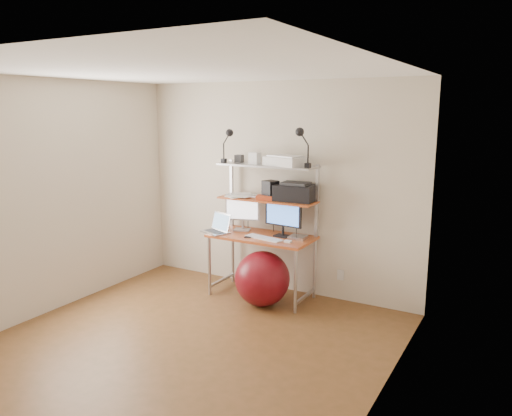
{
  "coord_description": "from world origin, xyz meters",
  "views": [
    {
      "loc": [
        2.7,
        -3.46,
        2.18
      ],
      "look_at": [
        0.09,
        1.15,
        1.12
      ],
      "focal_mm": 35.0,
      "sensor_mm": 36.0,
      "label": 1
    }
  ],
  "objects_px": {
    "laptop": "(218,228)",
    "printer": "(295,192)",
    "monitor_silver": "(243,210)",
    "exercise_ball": "(262,279)",
    "monitor_black": "(283,216)"
  },
  "relations": [
    {
      "from": "laptop",
      "to": "printer",
      "type": "distance_m",
      "value": 1.02
    },
    {
      "from": "laptop",
      "to": "exercise_ball",
      "type": "xyz_separation_m",
      "value": [
        0.66,
        -0.12,
        -0.48
      ]
    },
    {
      "from": "laptop",
      "to": "monitor_black",
      "type": "bearing_deg",
      "value": 37.2
    },
    {
      "from": "laptop",
      "to": "printer",
      "type": "relative_size",
      "value": 0.86
    },
    {
      "from": "printer",
      "to": "monitor_silver",
      "type": "bearing_deg",
      "value": -178.41
    },
    {
      "from": "monitor_silver",
      "to": "monitor_black",
      "type": "xyz_separation_m",
      "value": [
        0.56,
        -0.03,
        -0.01
      ]
    },
    {
      "from": "monitor_silver",
      "to": "laptop",
      "type": "distance_m",
      "value": 0.37
    },
    {
      "from": "monitor_black",
      "to": "monitor_silver",
      "type": "bearing_deg",
      "value": -177.44
    },
    {
      "from": "monitor_silver",
      "to": "printer",
      "type": "relative_size",
      "value": 1.0
    },
    {
      "from": "laptop",
      "to": "printer",
      "type": "xyz_separation_m",
      "value": [
        0.86,
        0.3,
        0.46
      ]
    },
    {
      "from": "monitor_silver",
      "to": "laptop",
      "type": "relative_size",
      "value": 1.17
    },
    {
      "from": "monitor_black",
      "to": "printer",
      "type": "bearing_deg",
      "value": 44.84
    },
    {
      "from": "monitor_black",
      "to": "exercise_ball",
      "type": "xyz_separation_m",
      "value": [
        -0.09,
        -0.33,
        -0.67
      ]
    },
    {
      "from": "monitor_silver",
      "to": "laptop",
      "type": "bearing_deg",
      "value": -148.24
    },
    {
      "from": "exercise_ball",
      "to": "laptop",
      "type": "bearing_deg",
      "value": 170.14
    }
  ]
}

